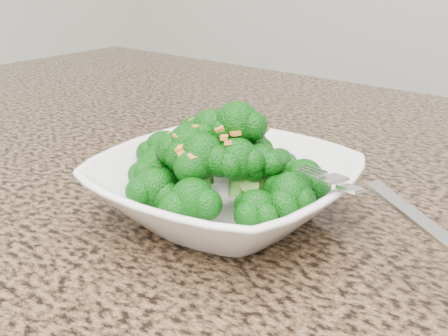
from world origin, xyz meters
The scene contains 5 objects.
granite_counter centered at (0.00, 0.30, 0.89)m, with size 1.64×1.04×0.03m, color brown.
bowl centered at (0.04, 0.22, 0.93)m, with size 0.23×0.23×0.06m, color white.
broccoli_pile centered at (0.04, 0.22, 0.99)m, with size 0.20×0.20×0.07m, color #095309, non-canonical shape.
garlic_topping centered at (0.04, 0.22, 1.03)m, with size 0.12×0.12×0.01m, color orange, non-canonical shape.
fork centered at (0.17, 0.22, 0.96)m, with size 0.18×0.03×0.01m, color silver, non-canonical shape.
Camera 1 is at (0.34, -0.15, 1.14)m, focal length 45.00 mm.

